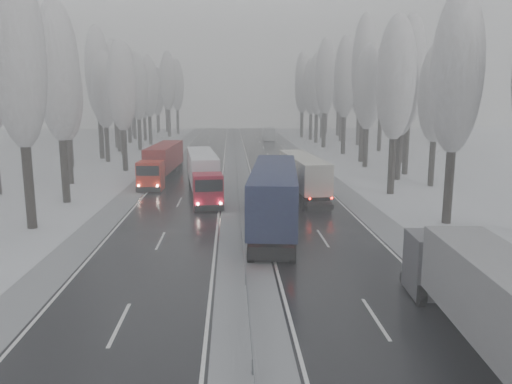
{
  "coord_description": "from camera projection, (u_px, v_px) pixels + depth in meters",
  "views": [
    {
      "loc": [
        -0.67,
        -19.07,
        9.05
      ],
      "look_at": [
        1.13,
        16.92,
        2.2
      ],
      "focal_mm": 35.0,
      "sensor_mm": 36.0,
      "label": 1
    }
  ],
  "objects": [
    {
      "name": "tree_78",
      "position": [
        166.0,
        84.0,
        130.36
      ],
      "size": [
        3.6,
        3.6,
        19.55
      ],
      "color": "black",
      "rests_on": "ground"
    },
    {
      "name": "tree_32",
      "position": [
        311.0,
        87.0,
        106.7
      ],
      "size": [
        3.6,
        3.6,
        17.33
      ],
      "color": "black",
      "rests_on": "ground"
    },
    {
      "name": "tree_64",
      "position": [
        104.0,
        91.0,
        69.4
      ],
      "size": [
        3.6,
        3.6,
        15.42
      ],
      "color": "black",
      "rests_on": "ground"
    },
    {
      "name": "tree_79",
      "position": [
        158.0,
        90.0,
        134.44
      ],
      "size": [
        3.6,
        3.6,
        17.07
      ],
      "color": "black",
      "rests_on": "ground"
    },
    {
      "name": "median_slush",
      "position": [
        238.0,
        189.0,
        49.87
      ],
      "size": [
        3.0,
        200.0,
        0.04
      ],
      "primitive_type": "cube",
      "color": "gray",
      "rests_on": "ground"
    },
    {
      "name": "tree_20",
      "position": [
        402.0,
        87.0,
        53.93
      ],
      "size": [
        3.6,
        3.6,
        15.71
      ],
      "color": "black",
      "rests_on": "ground"
    },
    {
      "name": "tree_71",
      "position": [
        127.0,
        79.0,
        98.67
      ],
      "size": [
        3.6,
        3.6,
        19.61
      ],
      "color": "black",
      "rests_on": "ground"
    },
    {
      "name": "tree_25",
      "position": [
        404.0,
        73.0,
        73.31
      ],
      "size": [
        3.6,
        3.6,
        19.44
      ],
      "color": "black",
      "rests_on": "ground"
    },
    {
      "name": "tree_60",
      "position": [
        65.0,
        92.0,
        51.33
      ],
      "size": [
        3.6,
        3.6,
        14.84
      ],
      "color": "black",
      "rests_on": "ground"
    },
    {
      "name": "tree_26",
      "position": [
        345.0,
        78.0,
        79.16
      ],
      "size": [
        3.6,
        3.6,
        18.78
      ],
      "color": "black",
      "rests_on": "ground"
    },
    {
      "name": "tree_70",
      "position": [
        149.0,
        87.0,
        95.27
      ],
      "size": [
        3.6,
        3.6,
        17.09
      ],
      "color": "black",
      "rests_on": "ground"
    },
    {
      "name": "shoulder_right",
      "position": [
        339.0,
        188.0,
        50.37
      ],
      "size": [
        2.4,
        200.0,
        0.04
      ],
      "primitive_type": "cube",
      "color": "gray",
      "rests_on": "ground"
    },
    {
      "name": "truck_red_white",
      "position": [
        203.0,
        171.0,
        46.87
      ],
      "size": [
        4.07,
        15.22,
        3.87
      ],
      "rotation": [
        0.0,
        0.0,
        0.12
      ],
      "color": "#AF0920",
      "rests_on": "ground"
    },
    {
      "name": "box_truck_distant",
      "position": [
        268.0,
        134.0,
        106.59
      ],
      "size": [
        2.29,
        7.37,
        2.75
      ],
      "rotation": [
        0.0,
        0.0,
        -0.0
      ],
      "color": "silver",
      "rests_on": "ground"
    },
    {
      "name": "tree_58",
      "position": [
        58.0,
        72.0,
        41.72
      ],
      "size": [
        3.6,
        3.6,
        17.21
      ],
      "color": "black",
      "rests_on": "ground"
    },
    {
      "name": "truck_cream_box",
      "position": [
        300.0,
        172.0,
        46.48
      ],
      "size": [
        3.4,
        14.93,
        3.8
      ],
      "rotation": [
        0.0,
        0.0,
        0.07
      ],
      "color": "beige",
      "rests_on": "ground"
    },
    {
      "name": "tree_19",
      "position": [
        436.0,
        94.0,
        50.12
      ],
      "size": [
        3.6,
        3.6,
        14.57
      ],
      "color": "black",
      "rests_on": "ground"
    },
    {
      "name": "tree_76",
      "position": [
        177.0,
        86.0,
        124.19
      ],
      "size": [
        3.6,
        3.6,
        18.55
      ],
      "color": "black",
      "rests_on": "ground"
    },
    {
      "name": "ground",
      "position": [
        249.0,
        322.0,
        20.44
      ],
      "size": [
        260.0,
        260.0,
        0.0
      ],
      "primitive_type": "plane",
      "color": "silver",
      "rests_on": "ground"
    },
    {
      "name": "tree_62",
      "position": [
        122.0,
        86.0,
        60.72
      ],
      "size": [
        3.6,
        3.6,
        16.04
      ],
      "color": "black",
      "rests_on": "ground"
    },
    {
      "name": "tree_68",
      "position": [
        138.0,
        87.0,
        85.42
      ],
      "size": [
        3.6,
        3.6,
        16.65
      ],
      "color": "black",
      "rests_on": "ground"
    },
    {
      "name": "truck_red_red",
      "position": [
        163.0,
        160.0,
        54.98
      ],
      "size": [
        3.11,
        15.11,
        3.85
      ],
      "rotation": [
        0.0,
        0.0,
        -0.05
      ],
      "color": "red",
      "rests_on": "ground"
    },
    {
      "name": "median_guardrail",
      "position": [
        238.0,
        183.0,
        49.75
      ],
      "size": [
        0.12,
        200.0,
        0.76
      ],
      "color": "slate",
      "rests_on": "ground"
    },
    {
      "name": "tree_73",
      "position": [
        133.0,
        88.0,
        108.08
      ],
      "size": [
        3.6,
        3.6,
        17.22
      ],
      "color": "black",
      "rests_on": "ground"
    },
    {
      "name": "tree_27",
      "position": [
        382.0,
        83.0,
        83.58
      ],
      "size": [
        3.6,
        3.6,
        17.62
      ],
      "color": "black",
      "rests_on": "ground"
    },
    {
      "name": "truck_blue_box",
      "position": [
        275.0,
        192.0,
        34.2
      ],
      "size": [
        4.62,
        17.78,
        4.52
      ],
      "rotation": [
        0.0,
        0.0,
        -0.11
      ],
      "color": "#202350",
      "rests_on": "ground"
    },
    {
      "name": "tree_77",
      "position": [
        157.0,
        97.0,
        128.34
      ],
      "size": [
        3.6,
        3.6,
        14.32
      ],
      "color": "black",
      "rests_on": "ground"
    },
    {
      "name": "shoulder_left",
      "position": [
        135.0,
        190.0,
        49.37
      ],
      "size": [
        2.4,
        200.0,
        0.04
      ],
      "primitive_type": "cube",
      "color": "gray",
      "rests_on": "ground"
    },
    {
      "name": "tree_36",
      "position": [
        302.0,
        81.0,
        123.01
      ],
      "size": [
        3.6,
        3.6,
        20.23
      ],
      "color": "black",
      "rests_on": "ground"
    },
    {
      "name": "tree_66",
      "position": [
        120.0,
        92.0,
        78.88
      ],
      "size": [
        3.6,
        3.6,
        15.23
      ],
      "color": "black",
      "rests_on": "ground"
    },
    {
      "name": "tree_74",
      "position": [
        168.0,
        81.0,
        114.79
      ],
      "size": [
        3.6,
        3.6,
        19.68
      ],
      "color": "black",
      "rests_on": "ground"
    },
    {
      "name": "tree_28",
      "position": [
        325.0,
        77.0,
        89.48
      ],
      "size": [
        3.6,
        3.6,
        19.62
      ],
      "color": "black",
      "rests_on": "ground"
    },
    {
      "name": "tree_21",
      "position": [
        410.0,
        71.0,
        57.62
      ],
      "size": [
        3.6,
        3.6,
        18.62
      ],
      "color": "black",
      "rests_on": "ground"
    },
    {
      "name": "carriageway_right",
      "position": [
        290.0,
        189.0,
        50.13
      ],
      "size": [
        7.5,
        200.0,
        0.03
      ],
      "primitive_type": "cube",
      "color": "black",
      "rests_on": "ground"
    },
    {
      "name": "tree_31",
      "position": [
        342.0,
        83.0,
        103.4
      ],
      "size": [
        3.6,
        3.6,
        18.58
      ],
      "color": "black",
      "rests_on": "ground"
    },
    {
      "name": "tree_34",
      "position": [
        302.0,
        87.0,
        113.59
      ],
      "size": [
        3.6,
        3.6,
        17.63
      ],
      "color": "black",
      "rests_on": "ground"
    },
    {
      "name": "tree_16",
      "position": [
        457.0,
        74.0,
        34.56
      ],
      "size": [
        3.6,
        3.6,
        16.53
      ],
      "color": "black",
      "rests_on": "ground"
    },
    {
      "name": "tree_18",
      "position": [
        396.0,
        79.0,
        45.68
      ],
      "size": [
        3.6,
        3.6,
        16.58
      ],
      "color": "black",
      "rests_on": "ground"
    },
    {
      "name": "truck_grey_tarp",
      "position": [
        506.0,
        311.0,
        16.16
      ],
      "size": [
        3.3,
        14.94,
        3.8
      ],
      "rotation": [
        0.0,
        0.0,
        -0.07
      ],
      "color": "#4B4B50",
      "rests_on": "ground"
    },
    {
      "name": "tree_75",
      "position": [
        131.0,
        85.0,
        118.39
      ],
      "size": [
        3.6,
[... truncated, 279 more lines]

